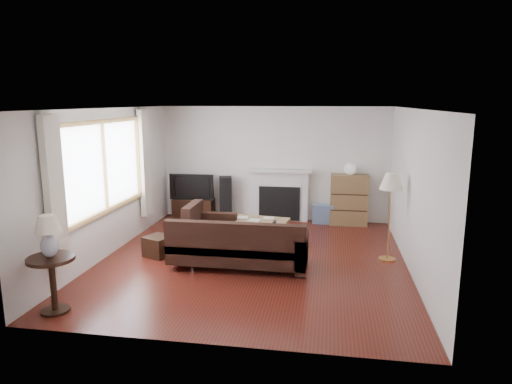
% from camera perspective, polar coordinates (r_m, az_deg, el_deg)
% --- Properties ---
extents(room, '(5.10, 5.60, 2.54)m').
position_cam_1_polar(room, '(7.40, -0.37, 0.69)').
color(room, '#571B13').
rests_on(room, ground).
extents(window, '(0.12, 2.74, 1.54)m').
position_cam_1_polar(window, '(7.95, -18.35, 3.04)').
color(window, brown).
rests_on(window, room).
extents(curtain_near, '(0.10, 0.35, 2.10)m').
position_cam_1_polar(curtain_near, '(6.66, -23.88, -0.19)').
color(curtain_near, white).
rests_on(curtain_near, room).
extents(curtain_far, '(0.10, 0.35, 2.10)m').
position_cam_1_polar(curtain_far, '(9.31, -13.72, 3.50)').
color(curtain_far, white).
rests_on(curtain_far, room).
extents(fireplace, '(1.40, 0.26, 1.15)m').
position_cam_1_polar(fireplace, '(10.08, 2.99, -0.37)').
color(fireplace, white).
rests_on(fireplace, room).
extents(tv_stand, '(0.91, 0.41, 0.45)m').
position_cam_1_polar(tv_stand, '(10.41, -7.78, -2.05)').
color(tv_stand, black).
rests_on(tv_stand, ground).
extents(television, '(1.00, 0.13, 0.58)m').
position_cam_1_polar(television, '(10.30, -7.86, 0.74)').
color(television, black).
rests_on(television, tv_stand).
extents(speaker_left, '(0.34, 0.38, 0.96)m').
position_cam_1_polar(speaker_left, '(10.19, -3.82, -0.78)').
color(speaker_left, black).
rests_on(speaker_left, ground).
extents(speaker_right, '(0.27, 0.31, 0.81)m').
position_cam_1_polar(speaker_right, '(9.97, 10.39, -1.66)').
color(speaker_right, black).
rests_on(speaker_right, ground).
extents(bookshelf, '(0.79, 0.37, 1.08)m').
position_cam_1_polar(bookshelf, '(9.93, 11.54, -0.95)').
color(bookshelf, brown).
rests_on(bookshelf, ground).
extents(globe_lamp, '(0.24, 0.24, 0.24)m').
position_cam_1_polar(globe_lamp, '(9.81, 11.69, 2.84)').
color(globe_lamp, white).
rests_on(globe_lamp, bookshelf).
extents(sectional_sofa, '(2.36, 1.72, 0.76)m').
position_cam_1_polar(sectional_sofa, '(7.31, -2.17, -6.50)').
color(sectional_sofa, black).
rests_on(sectional_sofa, ground).
extents(coffee_table, '(1.27, 0.80, 0.47)m').
position_cam_1_polar(coffee_table, '(8.50, -0.09, -4.95)').
color(coffee_table, olive).
rests_on(coffee_table, ground).
extents(footstool, '(0.53, 0.53, 0.34)m').
position_cam_1_polar(footstool, '(8.04, -12.09, -6.62)').
color(footstool, black).
rests_on(footstool, ground).
extents(floor_lamp, '(0.50, 0.50, 1.47)m').
position_cam_1_polar(floor_lamp, '(7.82, 16.36, -3.04)').
color(floor_lamp, '#CB8746').
rests_on(floor_lamp, ground).
extents(side_table, '(0.58, 0.58, 0.72)m').
position_cam_1_polar(side_table, '(6.34, -24.03, -10.53)').
color(side_table, black).
rests_on(side_table, ground).
extents(table_lamp, '(0.32, 0.32, 0.52)m').
position_cam_1_polar(table_lamp, '(6.15, -24.50, -5.10)').
color(table_lamp, silver).
rests_on(table_lamp, side_table).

